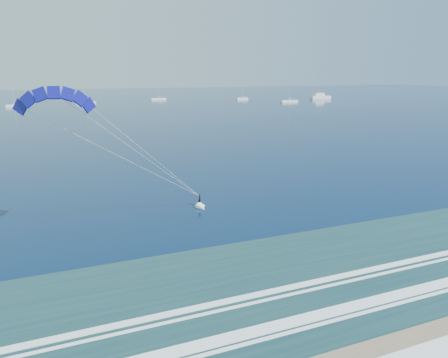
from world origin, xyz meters
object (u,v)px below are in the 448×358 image
sailboat_3 (158,99)px  sailboat_1 (14,106)px  sailboat_5 (289,101)px  motor_yacht (320,97)px  kitesurfer_rig (137,152)px  sailboat_4 (242,99)px  sailboat_2 (86,103)px

sailboat_3 → sailboat_1: bearing=-161.2°
sailboat_3 → sailboat_5: 82.03m
sailboat_5 → motor_yacht: bearing=28.6°
kitesurfer_rig → sailboat_4: bearing=62.8°
sailboat_1 → sailboat_3: (78.98, 26.91, 0.01)m
sailboat_2 → sailboat_3: (44.50, 17.04, -0.01)m
sailboat_1 → sailboat_5: sailboat_5 is taller
sailboat_3 → sailboat_2: bearing=-159.0°
sailboat_1 → sailboat_4: bearing=4.4°
kitesurfer_rig → sailboat_5: kitesurfer_rig is taller
sailboat_3 → sailboat_5: size_ratio=0.90×
kitesurfer_rig → sailboat_4: kitesurfer_rig is taller
kitesurfer_rig → sailboat_3: size_ratio=1.71×
sailboat_5 → sailboat_4: bearing=116.7°
sailboat_3 → sailboat_4: (50.31, -16.90, -0.01)m
sailboat_3 → sailboat_4: 53.07m
motor_yacht → sailboat_2: (-144.70, 12.83, -0.83)m
sailboat_1 → kitesurfer_rig: bearing=-80.6°
sailboat_1 → sailboat_4: (129.28, 10.01, 0.00)m
kitesurfer_rig → motor_yacht: bearing=50.4°
kitesurfer_rig → sailboat_5: 198.34m
sailboat_1 → sailboat_5: size_ratio=0.74×
kitesurfer_rig → motor_yacht: size_ratio=1.54×
sailboat_3 → sailboat_4: size_ratio=1.20×
motor_yacht → sailboat_3: size_ratio=1.11×
motor_yacht → sailboat_4: 51.56m
sailboat_2 → sailboat_1: bearing=-164.0°
motor_yacht → sailboat_3: (-100.21, 29.86, -0.83)m
kitesurfer_rig → motor_yacht: kitesurfer_rig is taller
motor_yacht → sailboat_3: 104.56m
sailboat_5 → sailboat_2: bearing=164.2°
kitesurfer_rig → sailboat_2: bearing=88.8°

